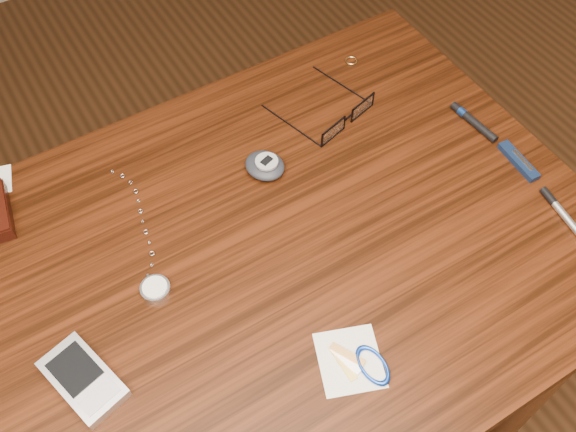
% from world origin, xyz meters
% --- Properties ---
extents(ground, '(3.80, 3.80, 0.00)m').
position_xyz_m(ground, '(0.00, 0.00, 0.00)').
color(ground, '#472814').
rests_on(ground, ground).
extents(desk, '(1.00, 0.70, 0.75)m').
position_xyz_m(desk, '(0.00, 0.00, 0.65)').
color(desk, '#341508').
rests_on(desk, ground).
extents(eyeglasses, '(0.16, 0.16, 0.03)m').
position_xyz_m(eyeglasses, '(0.25, 0.15, 0.76)').
color(eyeglasses, black).
rests_on(eyeglasses, desk).
extents(gold_ring, '(0.02, 0.02, 0.00)m').
position_xyz_m(gold_ring, '(0.35, 0.27, 0.75)').
color(gold_ring, tan).
rests_on(gold_ring, desk).
extents(pocket_watch, '(0.07, 0.25, 0.01)m').
position_xyz_m(pocket_watch, '(-0.14, 0.04, 0.76)').
color(pocket_watch, silver).
rests_on(pocket_watch, desk).
extents(pda_phone, '(0.09, 0.13, 0.02)m').
position_xyz_m(pda_phone, '(-0.27, -0.04, 0.76)').
color(pda_phone, silver).
rests_on(pda_phone, desk).
extents(pedometer, '(0.07, 0.08, 0.03)m').
position_xyz_m(pedometer, '(0.09, 0.13, 0.76)').
color(pedometer, '#20222C').
rests_on(pedometer, desk).
extents(notepad_keys, '(0.11, 0.11, 0.01)m').
position_xyz_m(notepad_keys, '(0.04, -0.20, 0.75)').
color(notepad_keys, white).
rests_on(notepad_keys, desk).
extents(pocket_knife, '(0.02, 0.08, 0.01)m').
position_xyz_m(pocket_knife, '(0.44, -0.06, 0.76)').
color(pocket_knife, black).
rests_on(pocket_knife, desk).
extents(silver_pen, '(0.03, 0.14, 0.01)m').
position_xyz_m(silver_pen, '(0.42, -0.18, 0.76)').
color(silver_pen, '#B5B5B9').
rests_on(silver_pen, desk).
extents(black_blue_pen, '(0.02, 0.10, 0.01)m').
position_xyz_m(black_blue_pen, '(0.43, 0.04, 0.76)').
color(black_blue_pen, black).
rests_on(black_blue_pen, desk).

